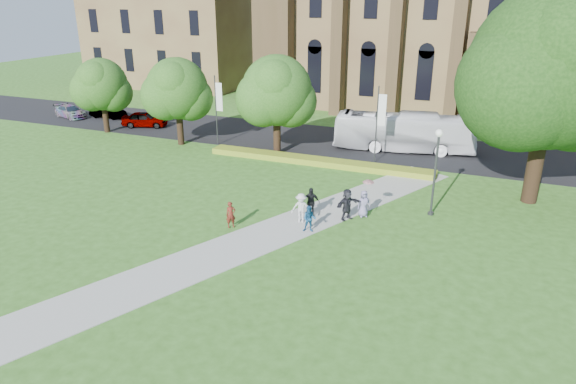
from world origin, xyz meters
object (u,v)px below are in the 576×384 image
at_px(streetlamp, 436,162).
at_px(tour_coach, 404,132).
at_px(car_1, 108,112).
at_px(large_tree, 553,68).
at_px(car_2, 70,111).
at_px(pedestrian_0, 231,215).
at_px(car_0, 145,119).

height_order(streetlamp, tour_coach, streetlamp).
relative_size(streetlamp, car_1, 1.32).
bearing_deg(car_1, large_tree, -103.17).
xyz_separation_m(car_2, pedestrian_0, (29.11, -18.14, 0.15)).
bearing_deg(large_tree, car_1, 167.91).
height_order(large_tree, tour_coach, large_tree).
bearing_deg(pedestrian_0, tour_coach, 29.86).
xyz_separation_m(car_1, car_2, (-3.92, -1.30, -0.02)).
bearing_deg(tour_coach, car_0, 83.48).
height_order(streetlamp, car_2, streetlamp).
height_order(tour_coach, car_1, tour_coach).
relative_size(car_1, car_2, 0.90).
height_order(car_1, pedestrian_0, pedestrian_0).
bearing_deg(large_tree, pedestrian_0, -145.78).
xyz_separation_m(streetlamp, car_1, (-35.39, 13.26, -2.62)).
xyz_separation_m(large_tree, car_2, (-44.81, 7.46, -7.71)).
bearing_deg(streetlamp, car_1, 159.46).
bearing_deg(car_1, pedestrian_0, -128.74).
relative_size(streetlamp, car_2, 1.20).
distance_m(car_2, pedestrian_0, 34.30).
bearing_deg(car_2, tour_coach, -69.71).
distance_m(streetlamp, car_2, 41.18).
relative_size(streetlamp, tour_coach, 0.45).
distance_m(streetlamp, car_0, 31.63).
distance_m(tour_coach, car_2, 35.27).
bearing_deg(pedestrian_0, streetlamp, -11.05).
bearing_deg(car_1, tour_coach, -91.84).
bearing_deg(large_tree, car_0, 168.61).
bearing_deg(streetlamp, pedestrian_0, -148.80).
height_order(large_tree, car_1, large_tree).
relative_size(large_tree, tour_coach, 1.14).
distance_m(car_1, pedestrian_0, 31.82).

